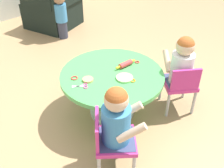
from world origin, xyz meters
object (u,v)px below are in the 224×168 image
(child_chair_left, at_px, (111,140))
(craft_scissors, at_px, (82,86))
(toddler_standing, at_px, (61,15))
(child_chair_right, at_px, (180,84))
(armchair_dark, at_px, (55,8))
(craft_table, at_px, (112,83))
(seated_child_left, at_px, (117,118))
(seated_child_right, at_px, (182,62))
(rolling_pin, at_px, (126,64))

(child_chair_left, xyz_separation_m, craft_scissors, (0.14, 0.51, 0.16))
(toddler_standing, distance_m, craft_scissors, 1.93)
(child_chair_right, bearing_deg, child_chair_left, -176.10)
(armchair_dark, bearing_deg, child_chair_left, -114.97)
(craft_table, distance_m, armchair_dark, 2.28)
(seated_child_left, relative_size, seated_child_right, 1.00)
(craft_table, distance_m, seated_child_right, 0.68)
(toddler_standing, bearing_deg, craft_scissors, -118.66)
(seated_child_right, bearing_deg, armchair_dark, 84.78)
(child_chair_right, bearing_deg, toddler_standing, 87.57)
(craft_table, xyz_separation_m, child_chair_right, (0.51, -0.41, -0.06))
(child_chair_right, relative_size, toddler_standing, 0.80)
(seated_child_right, height_order, armchair_dark, armchair_dark)
(seated_child_left, height_order, toddler_standing, seated_child_left)
(child_chair_right, xyz_separation_m, rolling_pin, (-0.33, 0.42, 0.18))
(toddler_standing, distance_m, rolling_pin, 1.78)
(armchair_dark, height_order, rolling_pin, armchair_dark)
(seated_child_left, bearing_deg, child_chair_right, 5.59)
(armchair_dark, relative_size, rolling_pin, 3.91)
(seated_child_right, distance_m, toddler_standing, 2.11)
(rolling_pin, bearing_deg, armchair_dark, 74.68)
(child_chair_left, height_order, child_chair_right, same)
(seated_child_right, xyz_separation_m, rolling_pin, (-0.36, 0.38, -0.05))
(seated_child_right, height_order, rolling_pin, seated_child_right)
(craft_table, distance_m, child_chair_right, 0.66)
(seated_child_left, relative_size, armchair_dark, 0.57)
(rolling_pin, bearing_deg, seated_child_right, -47.21)
(craft_table, relative_size, craft_scissors, 6.89)
(rolling_pin, bearing_deg, craft_table, -178.09)
(seated_child_right, relative_size, toddler_standing, 0.76)
(child_chair_right, height_order, craft_scissors, child_chair_right)
(child_chair_right, bearing_deg, seated_child_right, 54.41)
(seated_child_left, bearing_deg, craft_table, 49.88)
(child_chair_left, relative_size, craft_scissors, 3.86)
(child_chair_right, height_order, toddler_standing, toddler_standing)
(craft_table, xyz_separation_m, armchair_dark, (0.77, 2.15, -0.05))
(child_chair_right, xyz_separation_m, armchair_dark, (0.25, 2.56, 0.00))
(seated_child_left, distance_m, seated_child_right, 0.97)
(seated_child_left, xyz_separation_m, craft_scissors, (0.11, 0.54, -0.07))
(armchair_dark, bearing_deg, seated_child_left, -114.21)
(seated_child_right, bearing_deg, toddler_standing, 88.16)
(seated_child_left, xyz_separation_m, seated_child_right, (0.96, 0.12, 0.00))
(toddler_standing, bearing_deg, child_chair_left, -115.70)
(child_chair_right, distance_m, rolling_pin, 0.56)
(child_chair_right, height_order, seated_child_right, seated_child_right)
(seated_child_left, distance_m, child_chair_right, 0.97)
(child_chair_left, xyz_separation_m, rolling_pin, (0.64, 0.48, 0.18))
(child_chair_left, bearing_deg, rolling_pin, 37.22)
(armchair_dark, bearing_deg, child_chair_right, -95.66)
(child_chair_left, distance_m, craft_scissors, 0.55)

